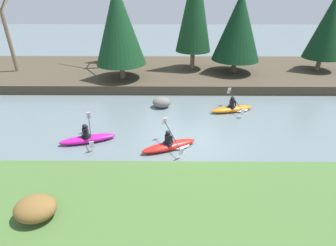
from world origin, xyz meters
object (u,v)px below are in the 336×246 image
at_px(boulder_midstream, 162,102).
at_px(kayaker_middle, 171,145).
at_px(kayaker_trailing, 88,138).
at_px(kayaker_lead, 234,108).

bearing_deg(boulder_midstream, kayaker_middle, -83.02).
height_order(kayaker_middle, kayaker_trailing, same).
height_order(kayaker_lead, kayaker_middle, same).
height_order(kayaker_lead, boulder_midstream, kayaker_lead).
bearing_deg(kayaker_trailing, kayaker_lead, 7.29).
xyz_separation_m(kayaker_trailing, boulder_midstream, (3.51, 4.25, 0.11)).
distance_m(kayaker_lead, kayaker_middle, 5.70).
relative_size(kayaker_middle, boulder_midstream, 2.33).
xyz_separation_m(kayaker_lead, kayaker_middle, (-3.86, -4.20, 0.00)).
relative_size(kayaker_lead, boulder_midstream, 2.39).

